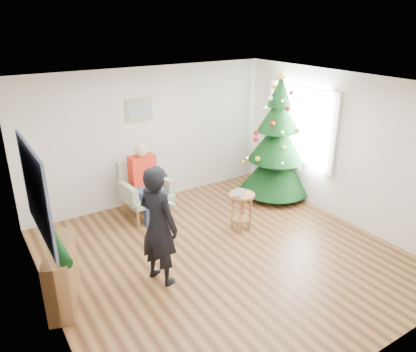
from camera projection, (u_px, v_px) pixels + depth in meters
floor at (223, 256)px, 6.25m from camera, size 5.00×5.00×0.00m
ceiling at (226, 85)px, 5.29m from camera, size 5.00×5.00×0.00m
wall_back at (150, 136)px, 7.73m from camera, size 5.00×0.00×5.00m
wall_front at (376, 261)px, 3.81m from camera, size 5.00×0.00×5.00m
wall_left at (41, 223)px, 4.52m from camera, size 0.00×5.00×5.00m
wall_right at (343, 149)px, 7.02m from camera, size 0.00×5.00×5.00m
window_panel at (302, 125)px, 7.71m from camera, size 0.04×1.30×1.40m
curtains at (300, 125)px, 7.70m from camera, size 0.05×1.75×1.50m
christmas_tree at (277, 142)px, 7.92m from camera, size 1.39×1.39×2.51m
stool at (241, 211)px, 6.92m from camera, size 0.44×0.44×0.66m
laptop at (242, 193)px, 6.80m from camera, size 0.42×0.42×0.03m
armchair at (145, 196)px, 7.38m from camera, size 0.87×0.80×1.04m
seated_person at (146, 181)px, 7.21m from camera, size 0.47×0.68×1.36m
standing_man at (158, 226)px, 5.39m from camera, size 0.60×0.72×1.70m
game_controller at (171, 204)px, 5.35m from camera, size 0.08×0.13×0.04m
console at (62, 275)px, 5.12m from camera, size 0.61×1.04×0.80m
garland at (57, 246)px, 4.96m from camera, size 0.14×0.90×0.14m
tapestry at (36, 192)px, 4.68m from camera, size 0.03×1.50×1.15m
framed_picture at (139, 109)px, 7.39m from camera, size 0.52×0.05×0.42m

